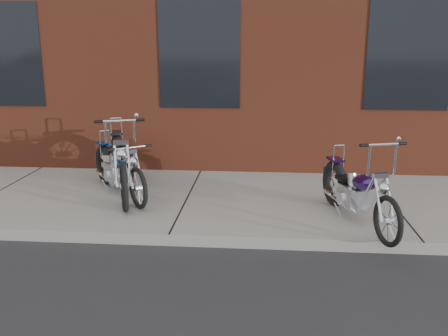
{
  "coord_description": "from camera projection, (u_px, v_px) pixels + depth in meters",
  "views": [
    {
      "loc": [
        1.1,
        -5.26,
        2.37
      ],
      "look_at": [
        0.6,
        0.8,
        0.79
      ],
      "focal_mm": 38.0,
      "sensor_mm": 36.0,
      "label": 1
    }
  ],
  "objects": [
    {
      "name": "ground",
      "position": [
        169.0,
        246.0,
        5.76
      ],
      "size": [
        120.0,
        120.0,
        0.0
      ],
      "primitive_type": "plane",
      "color": "#2A2A2C",
      "rests_on": "ground"
    },
    {
      "name": "chopper_third",
      "position": [
        120.0,
        165.0,
        7.28
      ],
      "size": [
        0.97,
        2.33,
        1.23
      ],
      "rotation": [
        0.0,
        0.0,
        -1.23
      ],
      "color": "black",
      "rests_on": "sidewalk"
    },
    {
      "name": "sidewalk",
      "position": [
        188.0,
        201.0,
        7.19
      ],
      "size": [
        22.0,
        3.0,
        0.15
      ],
      "primitive_type": "cube",
      "color": "#9A9890",
      "rests_on": "ground"
    },
    {
      "name": "chopper_purple",
      "position": [
        357.0,
        194.0,
        6.05
      ],
      "size": [
        0.73,
        2.0,
        1.15
      ],
      "rotation": [
        0.0,
        0.0,
        -1.29
      ],
      "color": "black",
      "rests_on": "sidewalk"
    },
    {
      "name": "chopper_blue",
      "position": [
        119.0,
        171.0,
        7.18
      ],
      "size": [
        1.3,
        1.71,
        0.9
      ],
      "rotation": [
        0.0,
        0.0,
        -0.93
      ],
      "color": "black",
      "rests_on": "sidewalk"
    }
  ]
}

